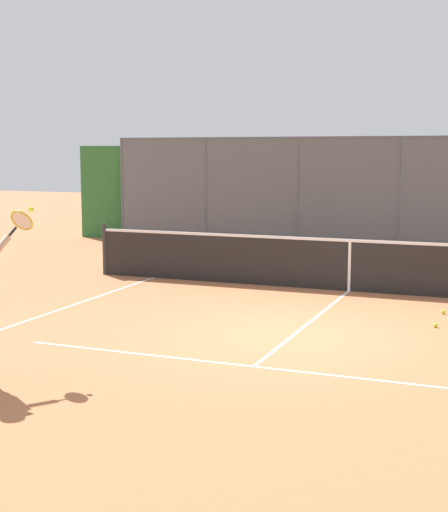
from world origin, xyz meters
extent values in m
plane|color=#B76B42|center=(0.00, 0.00, 0.00)|extent=(60.00, 60.00, 0.00)
cube|color=white|center=(0.00, 1.65, 0.00)|extent=(6.25, 0.05, 0.01)
cube|color=white|center=(4.01, 1.17, 0.00)|extent=(0.05, 9.57, 0.01)
cube|color=white|center=(0.00, -0.98, 0.00)|extent=(0.05, 5.26, 0.01)
cylinder|color=#565B60|center=(0.00, -9.15, 1.46)|extent=(0.07, 0.07, 2.92)
cylinder|color=#565B60|center=(2.60, -9.15, 1.46)|extent=(0.07, 0.07, 2.92)
cylinder|color=#565B60|center=(5.21, -9.15, 1.46)|extent=(0.07, 0.07, 2.92)
cylinder|color=#565B60|center=(7.81, -9.15, 1.46)|extent=(0.07, 0.07, 2.92)
cylinder|color=#565B60|center=(0.00, -9.15, 2.88)|extent=(15.62, 0.05, 0.05)
cube|color=#565B60|center=(0.00, -9.15, 1.46)|extent=(15.62, 0.02, 2.92)
cube|color=#2D6B33|center=(0.00, -9.80, 1.35)|extent=(18.62, 0.90, 2.69)
cube|color=#ADADA8|center=(0.00, -8.97, 0.07)|extent=(16.62, 0.18, 0.15)
cylinder|color=#2D2D2D|center=(5.14, -3.61, 0.54)|extent=(0.09, 0.09, 1.07)
cube|color=black|center=(0.00, -3.61, 0.46)|extent=(10.20, 0.02, 0.91)
cube|color=white|center=(0.00, -3.61, 0.94)|extent=(10.20, 0.04, 0.05)
cube|color=white|center=(0.00, -3.61, 0.46)|extent=(0.05, 0.04, 0.91)
cylinder|color=black|center=(2.60, 2.72, 1.62)|extent=(0.04, 0.17, 0.13)
torus|color=gold|center=(2.60, 2.53, 1.74)|extent=(0.30, 0.19, 0.26)
cylinder|color=silver|center=(2.60, 2.53, 1.74)|extent=(0.25, 0.15, 0.21)
sphere|color=#CCDB33|center=(2.59, 2.35, 1.86)|extent=(0.07, 0.07, 0.07)
sphere|color=#C1D138|center=(-1.81, -2.22, 0.03)|extent=(0.07, 0.07, 0.07)
sphere|color=#CCDB33|center=(-1.79, -1.23, 0.03)|extent=(0.07, 0.07, 0.07)
camera|label=1|loc=(-2.89, 9.88, 2.56)|focal=52.90mm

